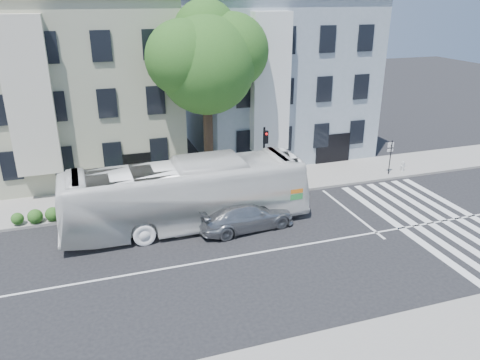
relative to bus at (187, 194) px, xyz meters
name	(u,v)px	position (x,y,z in m)	size (l,w,h in m)	color
ground	(256,253)	(2.41, -3.78, -1.76)	(120.00, 120.00, 0.00)	black
sidewalk_far	(212,189)	(2.41, 4.22, -1.68)	(80.00, 4.00, 0.15)	gray
building_left	(81,88)	(-4.59, 11.22, 3.74)	(12.00, 10.00, 11.00)	#9E9F86
building_right	(276,77)	(9.41, 11.22, 3.74)	(12.00, 10.00, 11.00)	#84949D
street_tree	(206,59)	(2.47, 4.95, 6.07)	(7.30, 5.90, 11.10)	#2D2116
bus	(187,194)	(0.00, 0.00, 0.00)	(12.63, 2.96, 3.52)	white
sedan	(246,215)	(2.78, -1.18, -1.02)	(5.12, 2.08, 1.49)	#A6A9AD
hedge	(103,208)	(-4.13, 2.52, -1.26)	(8.50, 0.84, 0.70)	#325F1E
traffic_signal	(265,149)	(5.63, 3.61, 0.74)	(0.41, 0.52, 3.86)	black
fire_hydrant	(403,166)	(15.44, 3.07, -1.25)	(0.39, 0.23, 0.70)	beige
far_sign_pole	(390,153)	(14.19, 2.89, -0.13)	(0.42, 0.17, 2.32)	black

